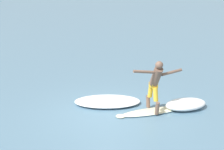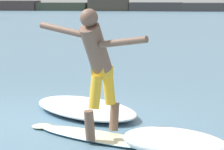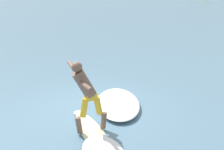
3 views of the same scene
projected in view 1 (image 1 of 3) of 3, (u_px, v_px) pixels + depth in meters
The scene contains 5 objects.
ground_plane at pixel (108, 114), 10.19m from camera, with size 200.00×200.00×0.00m, color slate.
surfboard at pixel (151, 112), 10.32m from camera, with size 2.33×1.51×0.20m.
surfer at pixel (156, 82), 9.89m from camera, with size 1.57×1.04×1.77m.
wave_foam_at_tail at pixel (186, 104), 10.57m from camera, with size 1.69×1.43×0.33m.
wave_foam_at_nose at pixel (107, 101), 10.99m from camera, with size 2.50×2.50×0.20m.
Camera 1 is at (-6.63, -6.58, 4.28)m, focal length 50.00 mm.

